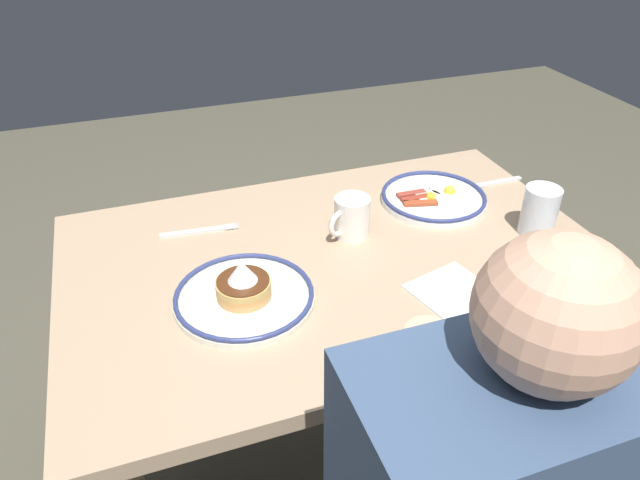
{
  "coord_description": "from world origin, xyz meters",
  "views": [
    {
      "loc": [
        0.39,
        0.98,
        1.48
      ],
      "look_at": [
        0.03,
        -0.03,
        0.77
      ],
      "focal_mm": 33.13,
      "sensor_mm": 36.0,
      "label": 1
    }
  ],
  "objects_px": {
    "drinking_glass": "(539,213)",
    "fork_near": "(200,231)",
    "plate_center_pancakes": "(244,294)",
    "butter_knife": "(488,184)",
    "paper_napkin": "(452,291)",
    "coffee_mug": "(351,217)",
    "plate_near_main": "(433,197)",
    "tea_spoon": "(521,285)"
  },
  "relations": [
    {
      "from": "plate_center_pancakes",
      "to": "paper_napkin",
      "type": "xyz_separation_m",
      "value": [
        -0.4,
        0.11,
        -0.02
      ]
    },
    {
      "from": "drinking_glass",
      "to": "paper_napkin",
      "type": "xyz_separation_m",
      "value": [
        0.29,
        0.13,
        -0.05
      ]
    },
    {
      "from": "drinking_glass",
      "to": "butter_knife",
      "type": "height_order",
      "value": "drinking_glass"
    },
    {
      "from": "plate_near_main",
      "to": "paper_napkin",
      "type": "distance_m",
      "value": 0.37
    },
    {
      "from": "paper_napkin",
      "to": "butter_knife",
      "type": "xyz_separation_m",
      "value": [
        -0.32,
        -0.37,
        0.0
      ]
    },
    {
      "from": "plate_center_pancakes",
      "to": "butter_knife",
      "type": "xyz_separation_m",
      "value": [
        -0.72,
        -0.26,
        -0.02
      ]
    },
    {
      "from": "coffee_mug",
      "to": "plate_center_pancakes",
      "type": "bearing_deg",
      "value": 28.57
    },
    {
      "from": "drinking_glass",
      "to": "fork_near",
      "type": "distance_m",
      "value": 0.78
    },
    {
      "from": "coffee_mug",
      "to": "butter_knife",
      "type": "distance_m",
      "value": 0.45
    },
    {
      "from": "plate_near_main",
      "to": "paper_napkin",
      "type": "height_order",
      "value": "plate_near_main"
    },
    {
      "from": "butter_knife",
      "to": "paper_napkin",
      "type": "bearing_deg",
      "value": 49.13
    },
    {
      "from": "plate_center_pancakes",
      "to": "tea_spoon",
      "type": "relative_size",
      "value": 1.51
    },
    {
      "from": "paper_napkin",
      "to": "tea_spoon",
      "type": "xyz_separation_m",
      "value": [
        -0.14,
        0.03,
        0.0
      ]
    },
    {
      "from": "plate_near_main",
      "to": "butter_knife",
      "type": "relative_size",
      "value": 1.28
    },
    {
      "from": "drinking_glass",
      "to": "plate_near_main",
      "type": "bearing_deg",
      "value": -53.4
    },
    {
      "from": "fork_near",
      "to": "tea_spoon",
      "type": "bearing_deg",
      "value": 143.84
    },
    {
      "from": "plate_center_pancakes",
      "to": "paper_napkin",
      "type": "distance_m",
      "value": 0.42
    },
    {
      "from": "fork_near",
      "to": "drinking_glass",
      "type": "bearing_deg",
      "value": 160.45
    },
    {
      "from": "tea_spoon",
      "to": "drinking_glass",
      "type": "bearing_deg",
      "value": -133.12
    },
    {
      "from": "tea_spoon",
      "to": "butter_knife",
      "type": "bearing_deg",
      "value": -114.13
    },
    {
      "from": "coffee_mug",
      "to": "butter_knife",
      "type": "relative_size",
      "value": 0.53
    },
    {
      "from": "plate_center_pancakes",
      "to": "drinking_glass",
      "type": "distance_m",
      "value": 0.7
    },
    {
      "from": "plate_near_main",
      "to": "butter_knife",
      "type": "xyz_separation_m",
      "value": [
        -0.18,
        -0.03,
        -0.01
      ]
    },
    {
      "from": "plate_near_main",
      "to": "butter_knife",
      "type": "bearing_deg",
      "value": -169.96
    },
    {
      "from": "plate_center_pancakes",
      "to": "coffee_mug",
      "type": "relative_size",
      "value": 2.52
    },
    {
      "from": "drinking_glass",
      "to": "tea_spoon",
      "type": "height_order",
      "value": "drinking_glass"
    },
    {
      "from": "plate_near_main",
      "to": "tea_spoon",
      "type": "bearing_deg",
      "value": 90.02
    },
    {
      "from": "fork_near",
      "to": "tea_spoon",
      "type": "distance_m",
      "value": 0.72
    },
    {
      "from": "tea_spoon",
      "to": "paper_napkin",
      "type": "bearing_deg",
      "value": -12.43
    },
    {
      "from": "drinking_glass",
      "to": "fork_near",
      "type": "bearing_deg",
      "value": -19.55
    },
    {
      "from": "plate_near_main",
      "to": "plate_center_pancakes",
      "type": "relative_size",
      "value": 0.96
    },
    {
      "from": "drinking_glass",
      "to": "butter_knife",
      "type": "distance_m",
      "value": 0.25
    },
    {
      "from": "plate_near_main",
      "to": "coffee_mug",
      "type": "relative_size",
      "value": 2.41
    },
    {
      "from": "plate_center_pancakes",
      "to": "drinking_glass",
      "type": "relative_size",
      "value": 2.4
    },
    {
      "from": "tea_spoon",
      "to": "plate_near_main",
      "type": "bearing_deg",
      "value": -89.98
    },
    {
      "from": "plate_center_pancakes",
      "to": "drinking_glass",
      "type": "height_order",
      "value": "drinking_glass"
    },
    {
      "from": "plate_center_pancakes",
      "to": "coffee_mug",
      "type": "distance_m",
      "value": 0.33
    },
    {
      "from": "plate_near_main",
      "to": "plate_center_pancakes",
      "type": "distance_m",
      "value": 0.59
    },
    {
      "from": "coffee_mug",
      "to": "butter_knife",
      "type": "bearing_deg",
      "value": -166.33
    },
    {
      "from": "paper_napkin",
      "to": "coffee_mug",
      "type": "bearing_deg",
      "value": -66.78
    },
    {
      "from": "coffee_mug",
      "to": "tea_spoon",
      "type": "height_order",
      "value": "coffee_mug"
    },
    {
      "from": "fork_near",
      "to": "tea_spoon",
      "type": "relative_size",
      "value": 1.0
    }
  ]
}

